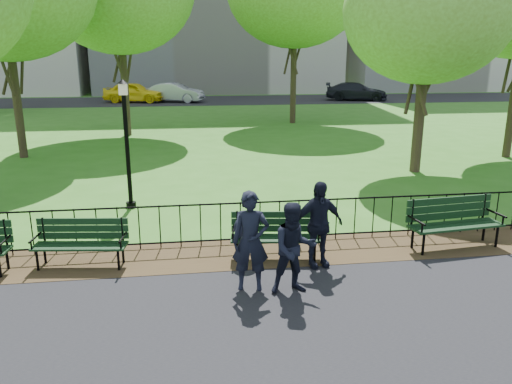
{
  "coord_description": "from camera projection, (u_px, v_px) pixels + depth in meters",
  "views": [
    {
      "loc": [
        -1.63,
        -7.47,
        3.75
      ],
      "look_at": [
        -0.35,
        1.5,
        1.24
      ],
      "focal_mm": 35.0,
      "sensor_mm": 36.0,
      "label": 1
    }
  ],
  "objects": [
    {
      "name": "dirt_strip",
      "position": [
        274.0,
        251.0,
        9.78
      ],
      "size": [
        60.0,
        1.6,
        0.01
      ],
      "primitive_type": "cube",
      "color": "#342715",
      "rests_on": "ground"
    },
    {
      "name": "sedan_dark",
      "position": [
        356.0,
        91.0,
        41.61
      ],
      "size": [
        5.44,
        3.43,
        1.47
      ],
      "primitive_type": "imported",
      "rotation": [
        0.0,
        0.0,
        1.28
      ],
      "color": "black",
      "rests_on": "far_street"
    },
    {
      "name": "park_bench_right_a",
      "position": [
        453.0,
        217.0,
        9.91
      ],
      "size": [
        1.95,
        0.79,
        1.08
      ],
      "rotation": [
        0.0,
        0.0,
        0.11
      ],
      "color": "black",
      "rests_on": "ground"
    },
    {
      "name": "park_bench_main",
      "position": [
        261.0,
        229.0,
        9.29
      ],
      "size": [
        1.72,
        0.74,
        0.95
      ],
      "rotation": [
        0.0,
        0.0,
        -0.14
      ],
      "color": "black",
      "rests_on": "ground"
    },
    {
      "name": "sedan_silver",
      "position": [
        175.0,
        92.0,
        40.02
      ],
      "size": [
        4.91,
        3.1,
        1.53
      ],
      "primitive_type": "imported",
      "rotation": [
        0.0,
        0.0,
        1.22
      ],
      "color": "#A7A9AF",
      "rests_on": "far_street"
    },
    {
      "name": "iron_fence",
      "position": [
        270.0,
        220.0,
        10.12
      ],
      "size": [
        24.06,
        0.06,
        1.0
      ],
      "color": "black",
      "rests_on": "ground"
    },
    {
      "name": "ground",
      "position": [
        290.0,
        286.0,
        8.35
      ],
      "size": [
        120.0,
        120.0,
        0.0
      ],
      "primitive_type": "plane",
      "color": "#316B1C"
    },
    {
      "name": "far_street",
      "position": [
        204.0,
        100.0,
        41.74
      ],
      "size": [
        70.0,
        9.0,
        0.01
      ],
      "primitive_type": "cube",
      "color": "black",
      "rests_on": "ground"
    },
    {
      "name": "tree_near_e",
      "position": [
        428.0,
        11.0,
        15.17
      ],
      "size": [
        5.18,
        5.18,
        7.21
      ],
      "color": "#2D2116",
      "rests_on": "ground"
    },
    {
      "name": "lamppost",
      "position": [
        127.0,
        140.0,
        12.17
      ],
      "size": [
        0.29,
        0.29,
        3.18
      ],
      "color": "black",
      "rests_on": "ground"
    },
    {
      "name": "person_left",
      "position": [
        251.0,
        241.0,
        8.03
      ],
      "size": [
        0.66,
        0.48,
        1.65
      ],
      "primitive_type": "imported",
      "rotation": [
        0.0,
        0.0,
        -0.15
      ],
      "color": "black",
      "rests_on": "asphalt_path"
    },
    {
      "name": "taxi",
      "position": [
        134.0,
        92.0,
        39.76
      ],
      "size": [
        5.05,
        2.94,
        1.61
      ],
      "primitive_type": "imported",
      "rotation": [
        0.0,
        0.0,
        1.34
      ],
      "color": "yellow",
      "rests_on": "far_street"
    },
    {
      "name": "person_right",
      "position": [
        318.0,
        224.0,
        8.92
      ],
      "size": [
        0.98,
        0.51,
        1.59
      ],
      "primitive_type": "imported",
      "rotation": [
        0.0,
        0.0,
        0.15
      ],
      "color": "black",
      "rests_on": "asphalt_path"
    },
    {
      "name": "park_bench_left_a",
      "position": [
        81.0,
        238.0,
        9.03
      ],
      "size": [
        1.71,
        0.72,
        0.94
      ],
      "rotation": [
        0.0,
        0.0,
        -0.13
      ],
      "color": "black",
      "rests_on": "ground"
    },
    {
      "name": "person_mid",
      "position": [
        294.0,
        248.0,
        7.93
      ],
      "size": [
        0.75,
        0.42,
        1.51
      ],
      "primitive_type": "imported",
      "rotation": [
        0.0,
        0.0,
        0.05
      ],
      "color": "black",
      "rests_on": "asphalt_path"
    }
  ]
}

